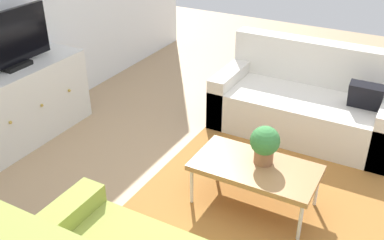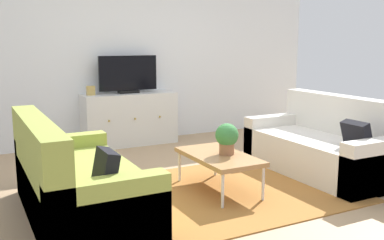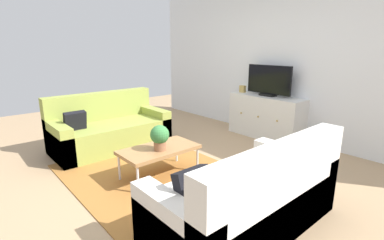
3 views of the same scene
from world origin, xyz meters
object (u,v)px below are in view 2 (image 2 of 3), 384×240
at_px(couch_left_side, 71,185).
at_px(mantel_clock, 91,91).
at_px(potted_plant, 227,137).
at_px(tv_console, 130,119).
at_px(flat_screen_tv, 128,75).
at_px(coffee_table, 219,157).
at_px(couch_right_side, 326,148).

height_order(couch_left_side, mantel_clock, mantel_clock).
height_order(potted_plant, tv_console, tv_console).
xyz_separation_m(flat_screen_tv, mantel_clock, (-0.55, -0.02, -0.20)).
height_order(coffee_table, potted_plant, potted_plant).
bearing_deg(coffee_table, potted_plant, -25.15).
xyz_separation_m(potted_plant, mantel_clock, (-0.72, 2.40, 0.27)).
relative_size(couch_left_side, potted_plant, 5.69).
xyz_separation_m(couch_left_side, coffee_table, (1.45, 0.00, 0.06)).
relative_size(coffee_table, mantel_clock, 7.40).
distance_m(couch_left_side, potted_plant, 1.55).
relative_size(flat_screen_tv, mantel_clock, 6.58).
relative_size(couch_left_side, flat_screen_tv, 2.07).
xyz_separation_m(tv_console, mantel_clock, (-0.55, 0.00, 0.44)).
bearing_deg(tv_console, mantel_clock, 180.00).
xyz_separation_m(couch_left_side, mantel_clock, (0.81, 2.37, 0.53)).
bearing_deg(potted_plant, coffee_table, 154.85).
bearing_deg(couch_right_side, potted_plant, -178.77).
relative_size(couch_right_side, coffee_table, 1.84).
xyz_separation_m(couch_right_side, potted_plant, (-1.36, -0.03, 0.27)).
bearing_deg(mantel_clock, couch_left_side, -108.78).
relative_size(tv_console, mantel_clock, 10.38).
height_order(coffee_table, mantel_clock, mantel_clock).
height_order(potted_plant, mantel_clock, mantel_clock).
relative_size(couch_right_side, mantel_clock, 13.63).
bearing_deg(tv_console, coffee_table, -87.77).
relative_size(couch_right_side, potted_plant, 5.69).
xyz_separation_m(potted_plant, flat_screen_tv, (-0.16, 2.42, 0.47)).
height_order(flat_screen_tv, mantel_clock, flat_screen_tv).
bearing_deg(coffee_table, tv_console, 92.23).
xyz_separation_m(coffee_table, flat_screen_tv, (-0.09, 2.39, 0.67)).
bearing_deg(potted_plant, couch_left_side, 178.91).
relative_size(coffee_table, potted_plant, 3.09).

